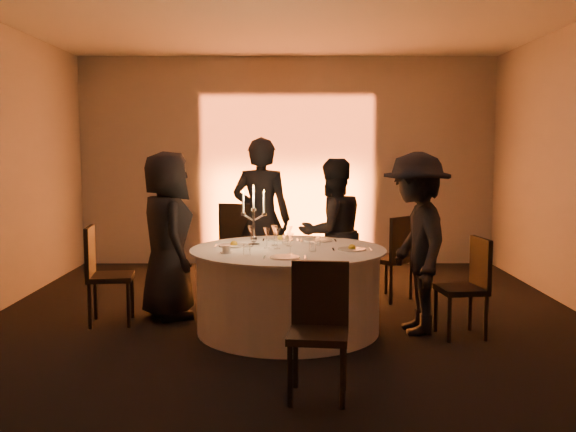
{
  "coord_description": "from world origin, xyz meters",
  "views": [
    {
      "loc": [
        -0.01,
        -5.83,
        1.68
      ],
      "look_at": [
        0.0,
        0.2,
        1.05
      ],
      "focal_mm": 40.0,
      "sensor_mm": 36.0,
      "label": 1
    }
  ],
  "objects_px": {
    "chair_back_left": "(243,243)",
    "guest_left": "(167,235)",
    "banquet_table": "(288,290)",
    "guest_back_left": "(261,219)",
    "guest_right": "(416,243)",
    "candelabra": "(254,225)",
    "chair_back_right": "(394,253)",
    "chair_left": "(102,269)",
    "chair_right": "(469,281)",
    "guest_back_right": "(332,233)",
    "coffee_cup": "(226,250)",
    "chair_front": "(319,321)"
  },
  "relations": [
    {
      "from": "chair_back_left",
      "to": "guest_left",
      "type": "height_order",
      "value": "guest_left"
    },
    {
      "from": "banquet_table",
      "to": "guest_back_left",
      "type": "distance_m",
      "value": 1.42
    },
    {
      "from": "guest_back_left",
      "to": "guest_right",
      "type": "height_order",
      "value": "guest_back_left"
    },
    {
      "from": "guest_back_left",
      "to": "guest_right",
      "type": "distance_m",
      "value": 1.99
    },
    {
      "from": "guest_back_left",
      "to": "candelabra",
      "type": "distance_m",
      "value": 1.12
    },
    {
      "from": "chair_back_left",
      "to": "chair_back_right",
      "type": "relative_size",
      "value": 1.13
    },
    {
      "from": "chair_left",
      "to": "chair_right",
      "type": "xyz_separation_m",
      "value": [
        3.41,
        -0.42,
        -0.03
      ]
    },
    {
      "from": "chair_left",
      "to": "chair_right",
      "type": "height_order",
      "value": "chair_left"
    },
    {
      "from": "chair_right",
      "to": "guest_back_left",
      "type": "height_order",
      "value": "guest_back_left"
    },
    {
      "from": "guest_back_right",
      "to": "banquet_table",
      "type": "bearing_deg",
      "value": 36.62
    },
    {
      "from": "guest_back_right",
      "to": "guest_left",
      "type": "bearing_deg",
      "value": -11.27
    },
    {
      "from": "banquet_table",
      "to": "candelabra",
      "type": "bearing_deg",
      "value": 153.13
    },
    {
      "from": "chair_back_right",
      "to": "coffee_cup",
      "type": "distance_m",
      "value": 2.26
    },
    {
      "from": "chair_front",
      "to": "guest_back_right",
      "type": "distance_m",
      "value": 2.53
    },
    {
      "from": "chair_right",
      "to": "chair_front",
      "type": "height_order",
      "value": "chair_front"
    },
    {
      "from": "chair_left",
      "to": "guest_left",
      "type": "distance_m",
      "value": 0.7
    },
    {
      "from": "chair_front",
      "to": "guest_back_left",
      "type": "height_order",
      "value": "guest_back_left"
    },
    {
      "from": "chair_back_right",
      "to": "banquet_table",
      "type": "bearing_deg",
      "value": 2.7
    },
    {
      "from": "chair_left",
      "to": "guest_left",
      "type": "bearing_deg",
      "value": -75.07
    },
    {
      "from": "guest_back_right",
      "to": "coffee_cup",
      "type": "xyz_separation_m",
      "value": [
        -1.02,
        -1.19,
        0.01
      ]
    },
    {
      "from": "banquet_table",
      "to": "guest_right",
      "type": "relative_size",
      "value": 1.09
    },
    {
      "from": "guest_right",
      "to": "chair_front",
      "type": "bearing_deg",
      "value": -35.24
    },
    {
      "from": "chair_back_right",
      "to": "guest_right",
      "type": "xyz_separation_m",
      "value": [
        -0.02,
        -1.24,
        0.3
      ]
    },
    {
      "from": "guest_back_left",
      "to": "chair_right",
      "type": "bearing_deg",
      "value": 155.39
    },
    {
      "from": "chair_front",
      "to": "candelabra",
      "type": "height_order",
      "value": "candelabra"
    },
    {
      "from": "chair_right",
      "to": "candelabra",
      "type": "relative_size",
      "value": 1.54
    },
    {
      "from": "chair_left",
      "to": "chair_back_left",
      "type": "relative_size",
      "value": 0.89
    },
    {
      "from": "chair_back_left",
      "to": "chair_back_right",
      "type": "bearing_deg",
      "value": -171.41
    },
    {
      "from": "chair_left",
      "to": "guest_back_left",
      "type": "height_order",
      "value": "guest_back_left"
    },
    {
      "from": "guest_left",
      "to": "coffee_cup",
      "type": "xyz_separation_m",
      "value": [
        0.65,
        -0.72,
        -0.03
      ]
    },
    {
      "from": "banquet_table",
      "to": "guest_back_left",
      "type": "relative_size",
      "value": 0.99
    },
    {
      "from": "coffee_cup",
      "to": "chair_right",
      "type": "bearing_deg",
      "value": 1.5
    },
    {
      "from": "candelabra",
      "to": "guest_left",
      "type": "bearing_deg",
      "value": 160.19
    },
    {
      "from": "guest_right",
      "to": "coffee_cup",
      "type": "xyz_separation_m",
      "value": [
        -1.71,
        -0.19,
        -0.03
      ]
    },
    {
      "from": "chair_front",
      "to": "banquet_table",
      "type": "bearing_deg",
      "value": 104.48
    },
    {
      "from": "banquet_table",
      "to": "chair_right",
      "type": "bearing_deg",
      "value": -6.61
    },
    {
      "from": "chair_front",
      "to": "guest_back_right",
      "type": "xyz_separation_m",
      "value": [
        0.27,
        2.5,
        0.28
      ]
    },
    {
      "from": "candelabra",
      "to": "chair_back_right",
      "type": "bearing_deg",
      "value": 34.1
    },
    {
      "from": "chair_back_right",
      "to": "chair_right",
      "type": "bearing_deg",
      "value": 65.43
    },
    {
      "from": "guest_right",
      "to": "candelabra",
      "type": "distance_m",
      "value": 1.51
    },
    {
      "from": "chair_back_left",
      "to": "chair_right",
      "type": "bearing_deg",
      "value": 160.19
    },
    {
      "from": "guest_left",
      "to": "chair_front",
      "type": "bearing_deg",
      "value": -167.19
    },
    {
      "from": "guest_back_left",
      "to": "guest_right",
      "type": "xyz_separation_m",
      "value": [
        1.46,
        -1.34,
        -0.08
      ]
    },
    {
      "from": "banquet_table",
      "to": "guest_left",
      "type": "relative_size",
      "value": 1.08
    },
    {
      "from": "guest_back_right",
      "to": "chair_left",
      "type": "bearing_deg",
      "value": -9.23
    },
    {
      "from": "chair_back_right",
      "to": "guest_right",
      "type": "relative_size",
      "value": 0.57
    },
    {
      "from": "chair_back_left",
      "to": "guest_right",
      "type": "distance_m",
      "value": 2.28
    },
    {
      "from": "chair_front",
      "to": "coffee_cup",
      "type": "distance_m",
      "value": 1.54
    },
    {
      "from": "chair_back_right",
      "to": "coffee_cup",
      "type": "xyz_separation_m",
      "value": [
        -1.73,
        -1.43,
        0.27
      ]
    },
    {
      "from": "candelabra",
      "to": "banquet_table",
      "type": "bearing_deg",
      "value": -26.87
    }
  ]
}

